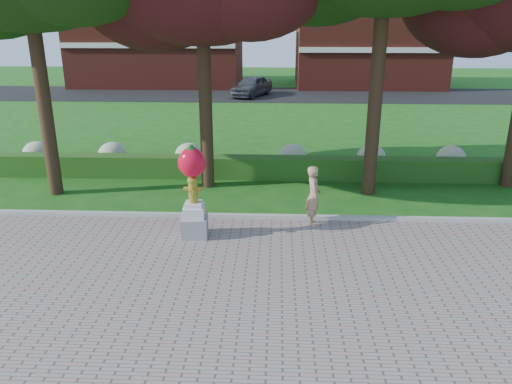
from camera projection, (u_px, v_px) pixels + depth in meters
ground at (258, 268)px, 11.81m from camera, size 100.00×100.00×0.00m
walkway at (248, 384)px, 8.03m from camera, size 40.00×14.00×0.04m
curb at (262, 217)px, 14.61m from camera, size 40.00×0.18×0.15m
lawn_hedge at (266, 168)px, 18.28m from camera, size 24.00×0.70×0.80m
hydrangea_row at (281, 157)px, 19.15m from camera, size 20.10×1.10×0.99m
street at (273, 94)px, 38.20m from camera, size 50.00×8.00×0.02m
building_left at (159, 43)px, 43.11m from camera, size 14.00×8.00×7.00m
building_right at (368, 47)px, 42.47m from camera, size 12.00×8.00×6.40m
hydrant_sculpture at (193, 189)px, 13.00m from camera, size 0.73×0.73×2.51m
woman at (313, 196)px, 13.90m from camera, size 0.44×0.65×1.73m
parked_car at (252, 86)px, 37.13m from camera, size 3.37×4.76×1.50m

